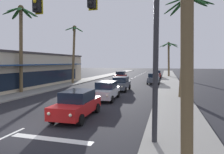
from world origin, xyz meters
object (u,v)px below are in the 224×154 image
traffic_signal_mast (72,15)px  sedan_parked_nearest_kerb (154,78)px  sedan_fifth_in_queue (121,84)px  storefront_strip_left (18,70)px  palm_right_second (186,29)px  sedan_third_in_queue (106,90)px  palm_right_farthest (169,52)px  sedan_oncoming_far (121,75)px  sedan_parked_mid_kerb (157,74)px  sedan_lead_at_stop_bar (77,104)px  palm_left_second (21,34)px  palm_left_third (74,45)px

traffic_signal_mast → sedan_parked_nearest_kerb: 24.96m
sedan_fifth_in_queue → sedan_parked_nearest_kerb: (3.37, 9.16, 0.00)m
sedan_fifth_in_queue → storefront_strip_left: 14.25m
sedan_parked_nearest_kerb → palm_right_second: (3.66, -12.74, 5.73)m
sedan_third_in_queue → palm_right_farthest: (5.77, 32.33, 5.01)m
traffic_signal_mast → palm_right_second: (5.78, 11.69, 1.02)m
sedan_oncoming_far → sedan_parked_nearest_kerb: 9.11m
sedan_fifth_in_queue → sedan_parked_mid_kerb: bearing=81.2°
sedan_lead_at_stop_bar → storefront_strip_left: size_ratio=0.17×
sedan_third_in_queue → palm_right_farthest: palm_right_farthest is taller
sedan_third_in_queue → sedan_fifth_in_queue: (-0.04, 6.17, 0.00)m
sedan_third_in_queue → palm_right_second: size_ratio=0.46×
palm_left_second → storefront_strip_left: (-4.11, 4.08, -4.21)m
palm_left_third → storefront_strip_left: 9.09m
sedan_lead_at_stop_bar → sedan_parked_nearest_kerb: size_ratio=1.00×
sedan_oncoming_far → sedan_parked_mid_kerb: same height
palm_right_second → palm_right_farthest: size_ratio=1.16×
sedan_lead_at_stop_bar → sedan_oncoming_far: 27.73m
sedan_third_in_queue → sedan_oncoming_far: (-3.51, 21.34, 0.00)m
palm_left_second → sedan_lead_at_stop_bar: bearing=-35.7°
sedan_lead_at_stop_bar → palm_left_second: bearing=144.3°
sedan_oncoming_far → palm_left_third: 12.40m
sedan_fifth_in_queue → sedan_parked_mid_kerb: 21.88m
sedan_oncoming_far → palm_left_second: 22.07m
sedan_parked_mid_kerb → palm_left_third: palm_left_third is taller
sedan_third_in_queue → sedan_fifth_in_queue: same height
sedan_fifth_in_queue → palm_left_third: palm_left_third is taller
traffic_signal_mast → sedan_fifth_in_queue: traffic_signal_mast is taller
sedan_parked_nearest_kerb → palm_right_farthest: 17.89m
sedan_fifth_in_queue → sedan_lead_at_stop_bar: bearing=-89.8°
traffic_signal_mast → sedan_third_in_queue: 10.31m
sedan_fifth_in_queue → sedan_parked_nearest_kerb: bearing=69.8°
sedan_fifth_in_queue → sedan_parked_mid_kerb: (3.36, 21.62, 0.00)m
sedan_lead_at_stop_bar → palm_left_third: (-8.92, 17.70, 5.31)m
palm_left_second → sedan_parked_nearest_kerb: bearing=46.8°
sedan_lead_at_stop_bar → storefront_strip_left: bearing=141.4°
sedan_oncoming_far → palm_right_farthest: palm_right_farthest is taller
palm_left_third → palm_right_farthest: palm_left_third is taller
sedan_third_in_queue → palm_right_farthest: bearing=79.9°
sedan_lead_at_stop_bar → sedan_fifth_in_queue: bearing=90.2°
palm_left_second → palm_right_second: size_ratio=0.99×
palm_left_third → traffic_signal_mast: bearing=-63.8°
palm_right_farthest → sedan_lead_at_stop_bar: bearing=-98.5°
palm_left_third → sedan_oncoming_far: bearing=61.1°
palm_left_second → traffic_signal_mast: bearing=-42.0°
sedan_third_in_queue → sedan_oncoming_far: size_ratio=1.01×
traffic_signal_mast → palm_left_third: (-10.14, 20.63, 0.60)m
sedan_parked_nearest_kerb → storefront_strip_left: size_ratio=0.17×
palm_left_third → storefront_strip_left: (-5.25, -6.39, -3.78)m
sedan_oncoming_far → palm_right_farthest: (9.28, 10.99, 5.01)m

